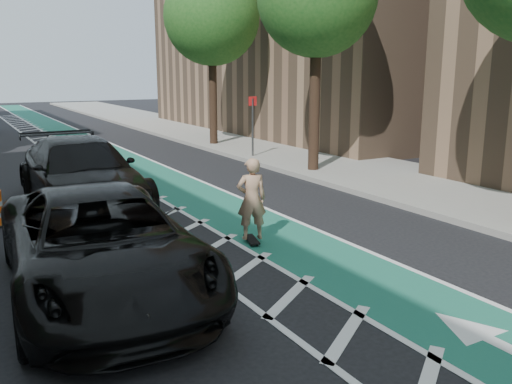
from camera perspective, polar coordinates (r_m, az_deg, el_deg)
ground at (r=7.97m, az=-5.69°, el=-13.02°), size 120.00×120.00×0.00m
bike_lane at (r=17.93m, az=-10.06°, el=1.37°), size 2.00×90.00×0.01m
buffer_strip at (r=17.49m, az=-14.68°, el=0.87°), size 1.40×90.00×0.01m
sidewalk_right at (r=20.97m, az=6.89°, el=3.28°), size 5.00×90.00×0.15m
curb_right at (r=19.62m, az=1.12°, el=2.74°), size 0.12×90.00×0.16m
tree_r_d at (r=25.14m, az=-4.45°, el=17.89°), size 4.20×4.20×7.90m
sign_post at (r=21.44m, az=-0.35°, el=7.01°), size 0.35×0.08×2.47m
skateboard at (r=11.11m, az=-0.47°, el=-5.01°), size 0.37×0.72×0.09m
skateboarder at (r=10.88m, az=-0.47°, el=-0.73°), size 0.69×0.55×1.67m
suv_near at (r=8.79m, az=-16.01°, el=-5.25°), size 3.06×6.03×1.63m
suv_far at (r=14.60m, az=-17.93°, el=1.89°), size 2.55×6.08×1.76m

